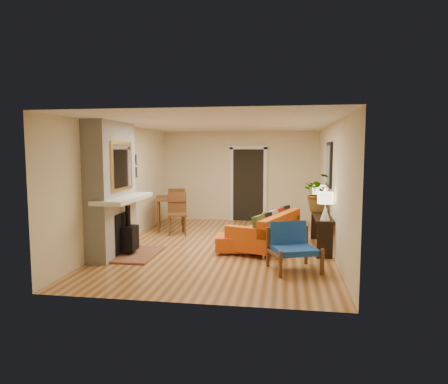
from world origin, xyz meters
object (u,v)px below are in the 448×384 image
(console_table, at_px, (321,221))
(lamp_far, at_px, (319,194))
(sofa, at_px, (269,231))
(blue_chair, at_px, (292,244))
(houseplant, at_px, (320,193))
(ottoman, at_px, (233,242))
(lamp_near, at_px, (325,203))
(dining_table, at_px, (174,204))

(console_table, height_order, lamp_far, lamp_far)
(sofa, distance_m, console_table, 1.12)
(blue_chair, distance_m, houseplant, 2.11)
(sofa, height_order, ottoman, sofa)
(ottoman, bearing_deg, houseplant, 27.06)
(blue_chair, bearing_deg, ottoman, 139.63)
(console_table, relative_size, lamp_far, 3.43)
(console_table, xyz_separation_m, lamp_far, (0.00, 0.71, 0.49))
(houseplant, bearing_deg, lamp_far, 88.61)
(blue_chair, bearing_deg, lamp_near, 53.00)
(lamp_near, height_order, houseplant, houseplant)
(houseplant, bearing_deg, blue_chair, -108.11)
(dining_table, bearing_deg, lamp_near, -32.18)
(blue_chair, relative_size, houseplant, 1.18)
(ottoman, xyz_separation_m, console_table, (1.79, 0.62, 0.38))
(ottoman, distance_m, houseplant, 2.21)
(ottoman, xyz_separation_m, houseplant, (1.78, 0.91, 0.95))
(dining_table, bearing_deg, sofa, -32.46)
(blue_chair, distance_m, lamp_near, 1.22)
(sofa, distance_m, lamp_far, 1.53)
(console_table, relative_size, houseplant, 2.20)
(console_table, height_order, houseplant, houseplant)
(houseplant, bearing_deg, dining_table, 161.32)
(blue_chair, bearing_deg, console_table, 68.54)
(blue_chair, bearing_deg, sofa, 107.08)
(sofa, bearing_deg, houseplant, 19.78)
(ottoman, bearing_deg, blue_chair, -40.37)
(console_table, distance_m, houseplant, 0.64)
(blue_chair, height_order, console_table, blue_chair)
(sofa, xyz_separation_m, ottoman, (-0.70, -0.52, -0.16))
(sofa, bearing_deg, dining_table, 147.54)
(console_table, bearing_deg, lamp_far, 90.00)
(ottoman, relative_size, houseplant, 0.88)
(ottoman, distance_m, dining_table, 2.85)
(dining_table, distance_m, houseplant, 3.84)
(blue_chair, relative_size, lamp_near, 1.83)
(houseplant, bearing_deg, lamp_near, -89.46)
(lamp_near, distance_m, lamp_far, 1.47)
(dining_table, relative_size, lamp_far, 3.58)
(console_table, bearing_deg, dining_table, 157.32)
(sofa, xyz_separation_m, houseplant, (1.08, 0.39, 0.79))
(ottoman, relative_size, lamp_near, 1.36)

